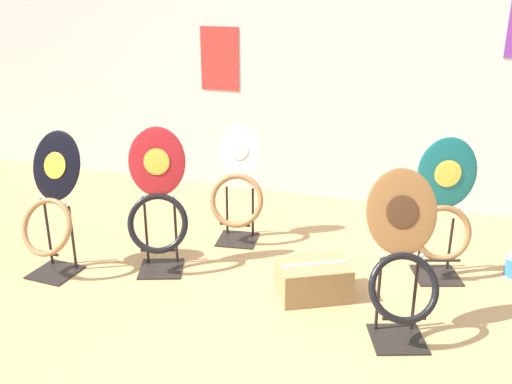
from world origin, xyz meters
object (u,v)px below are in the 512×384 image
object	(u,v)px
toilet_seat_display_teal_sax	(444,214)
toilet_seat_display_woodgrain	(402,265)
toilet_seat_display_jazz_black	(51,207)
toilet_seat_display_white_plain	(237,192)
toilet_seat_display_crimson_swirl	(158,203)
storage_box	(313,280)

from	to	relation	value
toilet_seat_display_teal_sax	toilet_seat_display_woodgrain	distance (m)	0.78
toilet_seat_display_teal_sax	toilet_seat_display_jazz_black	distance (m)	2.47
toilet_seat_display_white_plain	toilet_seat_display_jazz_black	world-z (taller)	toilet_seat_display_jazz_black
toilet_seat_display_white_plain	toilet_seat_display_jazz_black	distance (m)	1.26
toilet_seat_display_teal_sax	toilet_seat_display_crimson_swirl	xyz separation A→B (m)	(-1.75, -0.45, 0.02)
toilet_seat_display_jazz_black	storage_box	bearing A→B (deg)	7.33
storage_box	toilet_seat_display_woodgrain	bearing A→B (deg)	-27.37
toilet_seat_display_jazz_black	toilet_seat_display_woodgrain	bearing A→B (deg)	-1.44
storage_box	toilet_seat_display_teal_sax	bearing A→B (deg)	34.44
toilet_seat_display_jazz_black	toilet_seat_display_teal_sax	bearing A→B (deg)	16.44
toilet_seat_display_jazz_black	storage_box	world-z (taller)	toilet_seat_display_jazz_black
toilet_seat_display_white_plain	toilet_seat_display_crimson_swirl	distance (m)	0.67
toilet_seat_display_teal_sax	toilet_seat_display_crimson_swirl	size ratio (longest dim) A/B	0.98
toilet_seat_display_jazz_black	toilet_seat_display_woodgrain	size ratio (longest dim) A/B	1.02
toilet_seat_display_teal_sax	storage_box	bearing A→B (deg)	-145.56
toilet_seat_display_crimson_swirl	toilet_seat_display_teal_sax	bearing A→B (deg)	14.59
toilet_seat_display_white_plain	storage_box	distance (m)	0.96
toilet_seat_display_white_plain	toilet_seat_display_woodgrain	bearing A→B (deg)	-35.39
toilet_seat_display_teal_sax	storage_box	distance (m)	0.92
toilet_seat_display_teal_sax	toilet_seat_display_woodgrain	xyz separation A→B (m)	(-0.19, -0.76, -0.01)
toilet_seat_display_white_plain	toilet_seat_display_jazz_black	xyz separation A→B (m)	(-0.96, -0.81, 0.08)
toilet_seat_display_white_plain	toilet_seat_display_teal_sax	xyz separation A→B (m)	(1.41, -0.11, 0.06)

